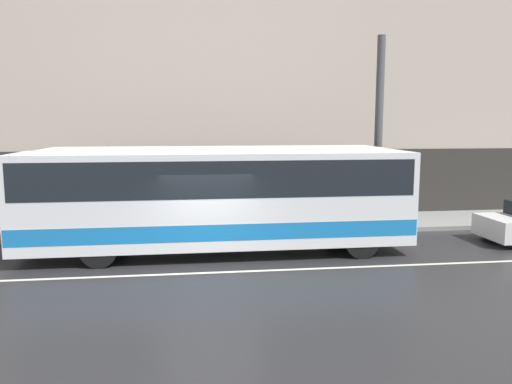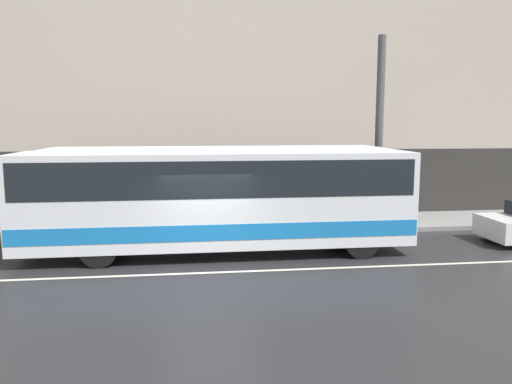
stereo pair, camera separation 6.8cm
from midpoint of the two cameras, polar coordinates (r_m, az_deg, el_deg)
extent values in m
plane|color=#262628|center=(13.20, -5.30, -9.18)|extent=(60.00, 60.00, 0.00)
cube|color=gray|center=(18.55, -5.89, -3.92)|extent=(60.00, 3.08, 0.16)
cube|color=#B7A899|center=(20.03, -6.29, 15.72)|extent=(60.00, 0.30, 13.22)
cube|color=#2D2B28|center=(19.84, -6.05, 0.72)|extent=(60.00, 0.06, 2.80)
cube|color=beige|center=(13.20, -5.30, -9.17)|extent=(54.00, 0.14, 0.01)
cube|color=white|center=(14.76, -4.28, -0.59)|extent=(11.34, 2.49, 2.69)
cube|color=#1972BF|center=(14.90, -4.25, -3.62)|extent=(11.28, 2.51, 0.45)
cube|color=black|center=(14.68, -4.30, 1.93)|extent=(11.00, 2.51, 1.02)
cube|color=orange|center=(15.94, 16.33, 3.91)|extent=(0.12, 1.87, 0.28)
cube|color=white|center=(14.62, -4.34, 4.86)|extent=(9.64, 2.12, 0.12)
cylinder|color=black|center=(14.72, 12.10, -5.50)|extent=(1.00, 0.28, 1.00)
cylinder|color=black|center=(16.73, 9.65, -3.82)|extent=(1.00, 0.28, 1.00)
cylinder|color=black|center=(14.14, -17.42, -6.25)|extent=(1.00, 0.28, 1.00)
cylinder|color=black|center=(16.23, -16.08, -4.39)|extent=(1.00, 0.28, 1.00)
cylinder|color=black|center=(18.72, 25.41, -3.82)|extent=(0.63, 0.20, 0.63)
cylinder|color=#4C4C4F|center=(18.34, 13.99, 6.59)|extent=(0.28, 0.28, 6.72)
cylinder|color=#333338|center=(17.93, -6.50, -1.91)|extent=(0.36, 0.36, 1.34)
sphere|color=tan|center=(17.82, -6.54, 0.60)|extent=(0.24, 0.24, 0.24)
camera|label=1|loc=(0.03, -89.87, 0.02)|focal=35.00mm
camera|label=2|loc=(0.03, 90.13, -0.02)|focal=35.00mm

